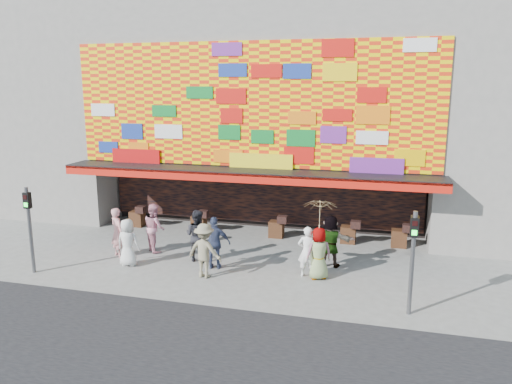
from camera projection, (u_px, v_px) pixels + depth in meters
ground at (218, 274)px, 17.08m from camera, size 90.00×90.00×0.00m
road_strip at (121, 380)px, 10.94m from camera, size 30.00×8.00×0.02m
shop_building at (273, 108)px, 23.69m from camera, size 15.20×9.40×10.00m
neighbor_left at (36, 91)px, 26.62m from camera, size 11.00×8.00×12.00m
signal_left at (29, 220)px, 16.82m from camera, size 0.22×0.20×3.00m
signal_right at (413, 251)px, 13.71m from camera, size 0.22×0.20×3.00m
ped_a at (128, 242)px, 17.69m from camera, size 0.85×0.56×1.71m
ped_b at (118, 232)px, 18.63m from camera, size 0.82×0.75×1.87m
ped_c at (197, 235)px, 18.17m from camera, size 1.06×0.90×1.92m
ped_d at (205, 251)px, 16.61m from camera, size 1.29×0.86×1.86m
ped_e at (215, 243)px, 17.40m from camera, size 1.16×0.65×1.87m
ped_f at (330, 241)px, 17.60m from camera, size 1.74×0.56×1.88m
ped_g at (319, 253)px, 16.48m from camera, size 1.02×0.87×1.76m
ped_h at (307, 252)px, 16.68m from camera, size 0.69×0.51×1.74m
ped_i at (154, 227)px, 19.24m from camera, size 1.15×1.15×1.88m
parasol at (320, 215)px, 16.20m from camera, size 1.36×1.38×1.94m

